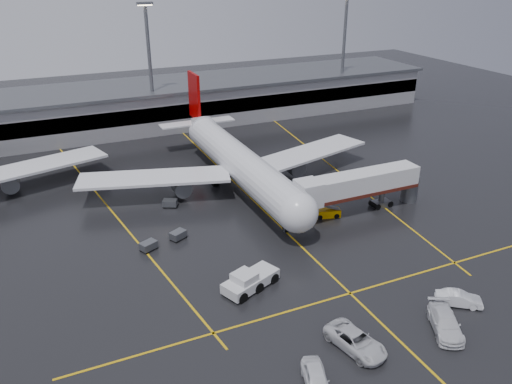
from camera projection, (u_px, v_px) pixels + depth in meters
name	position (u px, v px, depth m)	size (l,w,h in m)	color
ground	(263.00, 210.00, 72.52)	(220.00, 220.00, 0.00)	black
apron_line_centre	(263.00, 210.00, 72.51)	(0.25, 90.00, 0.02)	gold
apron_line_stop	(350.00, 293.00, 54.27)	(60.00, 0.25, 0.02)	gold
apron_line_left	(108.00, 207.00, 73.31)	(0.25, 70.00, 0.02)	gold
apron_line_right	(333.00, 167.00, 87.56)	(0.25, 70.00, 0.02)	gold
terminal	(170.00, 103.00, 110.48)	(122.00, 19.00, 8.60)	gray
light_mast_mid	(150.00, 61.00, 99.48)	(3.00, 1.20, 25.45)	#595B60
light_mast_right	(344.00, 47.00, 116.36)	(3.00, 1.20, 25.45)	#595B60
main_airliner	(237.00, 160.00, 78.82)	(48.80, 45.60, 14.10)	silver
jet_bridge	(359.00, 186.00, 70.37)	(19.90, 3.40, 6.05)	silver
pushback_tractor	(249.00, 281.00, 54.74)	(7.09, 4.93, 2.35)	silver
belt_loader	(327.00, 213.00, 70.42)	(3.85, 2.46, 2.27)	#DB9400
service_van_a	(356.00, 341.00, 46.21)	(2.86, 6.20, 1.72)	silver
service_van_b	(445.00, 323.00, 48.50)	(2.45, 6.03, 1.75)	silver
service_van_c	(459.00, 299.00, 52.15)	(1.61, 4.62, 1.52)	white
service_van_d	(316.00, 379.00, 42.06)	(1.95, 4.84, 1.65)	white
baggage_cart_a	(178.00, 235.00, 64.63)	(2.38, 2.09, 1.12)	#595B60
baggage_cart_b	(149.00, 245.00, 62.20)	(2.36, 2.03, 1.12)	#595B60
baggage_cart_c	(170.00, 203.00, 73.14)	(2.37, 2.07, 1.12)	#595B60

